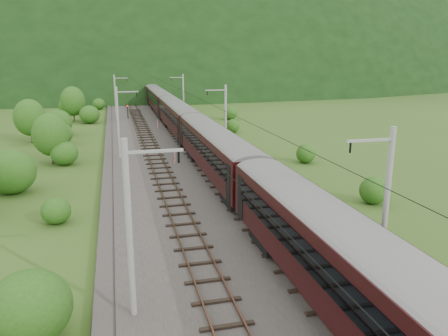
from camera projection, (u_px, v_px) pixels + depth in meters
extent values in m
plane|color=#304D18|center=(265.00, 301.00, 21.09)|extent=(600.00, 600.00, 0.00)
cube|color=#38332D|center=(217.00, 224.00, 30.45)|extent=(14.00, 220.00, 0.30)
cube|color=#543224|center=(173.00, 223.00, 29.62)|extent=(0.08, 220.00, 0.15)
cube|color=#543224|center=(194.00, 221.00, 29.96)|extent=(0.08, 220.00, 0.15)
cube|color=black|center=(183.00, 224.00, 29.83)|extent=(2.40, 220.00, 0.12)
cube|color=#543224|center=(241.00, 217.00, 30.76)|extent=(0.08, 220.00, 0.15)
cube|color=#543224|center=(260.00, 215.00, 31.10)|extent=(0.08, 220.00, 0.15)
cube|color=black|center=(250.00, 218.00, 30.96)|extent=(2.40, 220.00, 0.12)
cylinder|color=gray|center=(129.00, 231.00, 18.56)|extent=(0.28, 0.28, 8.00)
cube|color=gray|center=(154.00, 151.00, 17.99)|extent=(2.40, 0.12, 0.12)
cylinder|color=black|center=(179.00, 157.00, 18.31)|extent=(0.10, 0.10, 0.50)
cylinder|color=gray|center=(118.00, 123.00, 48.62)|extent=(0.28, 0.28, 8.00)
cube|color=gray|center=(127.00, 92.00, 48.06)|extent=(2.40, 0.12, 0.12)
cylinder|color=black|center=(137.00, 94.00, 48.37)|extent=(0.10, 0.10, 0.50)
cylinder|color=gray|center=(115.00, 97.00, 78.68)|extent=(0.28, 0.28, 8.00)
cube|color=gray|center=(121.00, 78.00, 78.12)|extent=(2.40, 0.12, 0.12)
cylinder|color=black|center=(127.00, 80.00, 78.43)|extent=(0.10, 0.10, 0.50)
cylinder|color=gray|center=(114.00, 86.00, 108.74)|extent=(0.28, 0.28, 8.00)
cube|color=gray|center=(118.00, 72.00, 108.18)|extent=(2.40, 0.12, 0.12)
cylinder|color=black|center=(122.00, 73.00, 108.49)|extent=(0.10, 0.10, 0.50)
cylinder|color=gray|center=(113.00, 80.00, 138.80)|extent=(0.28, 0.28, 8.00)
cube|color=gray|center=(117.00, 69.00, 138.24)|extent=(2.40, 0.12, 0.12)
cylinder|color=black|center=(120.00, 69.00, 138.55)|extent=(0.10, 0.10, 0.50)
cylinder|color=gray|center=(386.00, 207.00, 21.48)|extent=(0.28, 0.28, 8.00)
cube|color=gray|center=(370.00, 140.00, 20.35)|extent=(2.40, 0.12, 0.12)
cylinder|color=black|center=(350.00, 148.00, 20.19)|extent=(0.10, 0.10, 0.50)
cylinder|color=gray|center=(226.00, 119.00, 51.54)|extent=(0.28, 0.28, 8.00)
cube|color=gray|center=(216.00, 90.00, 50.41)|extent=(2.40, 0.12, 0.12)
cylinder|color=black|center=(207.00, 93.00, 50.25)|extent=(0.10, 0.10, 0.50)
cylinder|color=gray|center=(183.00, 96.00, 81.60)|extent=(0.28, 0.28, 8.00)
cube|color=gray|center=(177.00, 77.00, 80.48)|extent=(2.40, 0.12, 0.12)
cylinder|color=black|center=(171.00, 79.00, 80.31)|extent=(0.10, 0.10, 0.50)
cylinder|color=gray|center=(164.00, 85.00, 111.67)|extent=(0.28, 0.28, 8.00)
cube|color=gray|center=(159.00, 72.00, 110.54)|extent=(2.40, 0.12, 0.12)
cylinder|color=black|center=(155.00, 73.00, 110.38)|extent=(0.10, 0.10, 0.50)
cylinder|color=gray|center=(153.00, 79.00, 141.73)|extent=(0.28, 0.28, 8.00)
cube|color=gray|center=(149.00, 68.00, 140.60)|extent=(2.40, 0.12, 0.12)
cylinder|color=black|center=(145.00, 69.00, 140.44)|extent=(0.10, 0.10, 0.50)
cylinder|color=black|center=(181.00, 127.00, 28.15)|extent=(0.03, 198.00, 0.03)
cylinder|color=black|center=(252.00, 124.00, 29.28)|extent=(0.03, 198.00, 0.03)
ellipsoid|color=black|center=(123.00, 76.00, 265.33)|extent=(504.00, 360.00, 244.00)
cube|color=black|center=(348.00, 267.00, 17.85)|extent=(3.08, 23.38, 3.19)
cylinder|color=slate|center=(351.00, 235.00, 17.49)|extent=(3.08, 23.26, 3.08)
cube|color=black|center=(314.00, 263.00, 17.39)|extent=(0.05, 20.57, 1.22)
cube|color=black|center=(383.00, 255.00, 18.12)|extent=(0.05, 20.57, 1.22)
cube|color=black|center=(276.00, 237.00, 26.05)|extent=(2.34, 3.40, 0.96)
cube|color=black|center=(216.00, 149.00, 40.48)|extent=(3.08, 23.38, 3.19)
cylinder|color=slate|center=(216.00, 134.00, 40.12)|extent=(3.08, 23.26, 3.08)
cube|color=black|center=(199.00, 146.00, 40.01)|extent=(0.05, 20.57, 1.22)
cube|color=black|center=(232.00, 144.00, 40.75)|extent=(0.05, 20.57, 1.22)
cube|color=black|center=(240.00, 197.00, 33.31)|extent=(2.34, 3.40, 0.96)
cube|color=black|center=(199.00, 153.00, 48.68)|extent=(2.34, 3.40, 0.96)
cube|color=black|center=(178.00, 116.00, 63.10)|extent=(3.08, 23.38, 3.19)
cylinder|color=slate|center=(178.00, 106.00, 62.75)|extent=(3.08, 23.26, 3.08)
cube|color=black|center=(167.00, 114.00, 62.64)|extent=(0.05, 20.57, 1.22)
cube|color=black|center=(189.00, 113.00, 63.38)|extent=(0.05, 20.57, 1.22)
cube|color=black|center=(188.00, 140.00, 55.93)|extent=(2.34, 3.40, 0.96)
cube|color=black|center=(171.00, 122.00, 71.30)|extent=(2.34, 3.40, 0.96)
cube|color=black|center=(160.00, 100.00, 85.73)|extent=(3.08, 23.38, 3.19)
cylinder|color=slate|center=(160.00, 93.00, 85.37)|extent=(3.08, 23.26, 3.08)
cube|color=black|center=(152.00, 98.00, 85.27)|extent=(0.05, 20.57, 1.22)
cube|color=black|center=(168.00, 98.00, 86.00)|extent=(0.05, 20.57, 1.22)
cube|color=black|center=(166.00, 116.00, 78.56)|extent=(2.34, 3.40, 0.96)
cube|color=black|center=(157.00, 106.00, 93.93)|extent=(2.34, 3.40, 0.96)
cube|color=black|center=(150.00, 91.00, 108.36)|extent=(3.08, 23.38, 3.19)
cylinder|color=slate|center=(150.00, 85.00, 108.00)|extent=(3.08, 23.26, 3.08)
cube|color=black|center=(144.00, 90.00, 107.89)|extent=(0.05, 20.57, 1.22)
cube|color=black|center=(156.00, 89.00, 108.63)|extent=(0.05, 20.57, 1.22)
cube|color=black|center=(153.00, 103.00, 101.18)|extent=(2.34, 3.40, 0.96)
cube|color=black|center=(148.00, 97.00, 116.56)|extent=(2.34, 3.40, 0.96)
cube|color=#132E9A|center=(141.00, 83.00, 139.97)|extent=(3.08, 19.13, 3.19)
cylinder|color=slate|center=(141.00, 79.00, 139.61)|extent=(3.08, 19.03, 3.08)
cube|color=black|center=(136.00, 82.00, 139.50)|extent=(0.05, 16.83, 1.22)
cube|color=black|center=(146.00, 82.00, 140.24)|extent=(0.05, 16.83, 1.22)
cube|color=black|center=(143.00, 91.00, 134.19)|extent=(2.34, 3.40, 0.96)
cube|color=black|center=(140.00, 88.00, 146.77)|extent=(2.34, 3.40, 0.96)
cube|color=gold|center=(140.00, 82.00, 148.81)|extent=(3.14, 0.50, 2.87)
cube|color=gold|center=(143.00, 86.00, 131.22)|extent=(3.14, 0.50, 2.87)
cube|color=black|center=(140.00, 76.00, 142.24)|extent=(0.08, 1.60, 0.96)
cylinder|color=red|center=(175.00, 157.00, 47.05)|extent=(0.14, 0.14, 1.29)
cylinder|color=red|center=(158.00, 124.00, 70.02)|extent=(0.14, 0.14, 1.34)
cylinder|color=black|center=(128.00, 112.00, 80.49)|extent=(0.16, 0.16, 2.27)
sphere|color=red|center=(127.00, 106.00, 80.19)|extent=(0.27, 0.27, 0.27)
ellipsoid|color=#255015|center=(30.00, 307.00, 17.84)|extent=(3.41, 3.41, 3.07)
ellipsoid|color=#255015|center=(56.00, 211.00, 30.73)|extent=(2.07, 2.07, 1.87)
ellipsoid|color=#255015|center=(10.00, 172.00, 37.28)|extent=(4.27, 4.27, 3.84)
ellipsoid|color=#255015|center=(64.00, 153.00, 47.20)|extent=(2.93, 2.93, 2.64)
ellipsoid|color=#255015|center=(59.00, 134.00, 57.74)|extent=(3.45, 3.45, 3.11)
ellipsoid|color=#255015|center=(57.00, 123.00, 64.71)|extent=(4.34, 4.34, 3.91)
ellipsoid|color=#255015|center=(89.00, 115.00, 76.53)|extent=(3.50, 3.50, 3.15)
ellipsoid|color=#255015|center=(68.00, 106.00, 87.47)|extent=(3.85, 3.85, 3.47)
ellipsoid|color=#255015|center=(99.00, 104.00, 96.59)|extent=(2.77, 2.77, 2.49)
ellipsoid|color=#255015|center=(93.00, 100.00, 107.43)|extent=(2.26, 2.26, 2.03)
cylinder|color=black|center=(52.00, 150.00, 47.73)|extent=(0.24, 0.24, 3.04)
ellipsoid|color=#255015|center=(50.00, 135.00, 47.29)|extent=(3.90, 3.90, 4.68)
cylinder|color=black|center=(31.00, 131.00, 59.32)|extent=(0.24, 0.24, 3.24)
ellipsoid|color=#255015|center=(30.00, 118.00, 58.86)|extent=(4.16, 4.16, 4.99)
cylinder|color=black|center=(74.00, 112.00, 78.92)|extent=(0.24, 0.24, 3.41)
ellipsoid|color=#255015|center=(73.00, 101.00, 78.44)|extent=(4.39, 4.39, 5.27)
ellipsoid|color=#255015|center=(373.00, 192.00, 34.86)|extent=(2.22, 2.22, 2.00)
ellipsoid|color=#255015|center=(306.00, 154.00, 48.24)|extent=(2.14, 2.14, 1.92)
ellipsoid|color=#255015|center=(233.00, 127.00, 67.39)|extent=(2.11, 2.11, 1.89)
ellipsoid|color=#255015|center=(231.00, 114.00, 81.03)|extent=(2.50, 2.50, 2.25)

